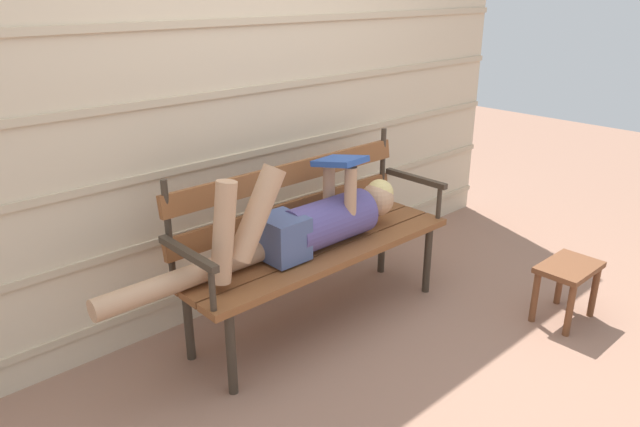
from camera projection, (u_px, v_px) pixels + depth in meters
name	position (u px, v px, depth m)	size (l,w,h in m)	color
ground_plane	(332.00, 328.00, 3.18)	(12.00, 12.00, 0.00)	#936B56
house_siding	(254.00, 88.00, 3.17)	(4.25, 0.08, 2.42)	beige
park_bench	(311.00, 233.00, 3.11)	(1.59, 0.48, 0.93)	brown
reclining_person	(307.00, 223.00, 2.97)	(1.72, 0.27, 0.53)	#514784
footstool	(568.00, 277.00, 3.18)	(0.36, 0.24, 0.33)	brown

